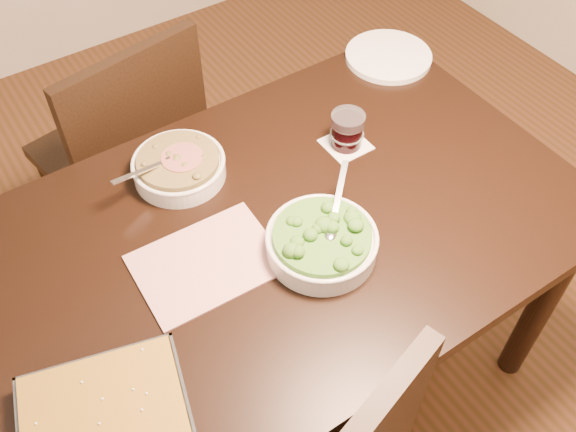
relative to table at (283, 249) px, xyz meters
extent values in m
plane|color=#482F14|center=(0.00, 0.00, -0.65)|extent=(4.00, 4.00, 0.00)
cube|color=black|center=(0.00, 0.00, 0.08)|extent=(1.40, 0.90, 0.04)
cube|color=black|center=(0.00, 0.00, 0.01)|extent=(1.26, 0.76, 0.08)
cylinder|color=black|center=(0.62, -0.37, -0.30)|extent=(0.07, 0.07, 0.71)
cylinder|color=black|center=(-0.62, 0.37, -0.30)|extent=(0.07, 0.07, 0.71)
cylinder|color=black|center=(0.62, 0.37, -0.30)|extent=(0.07, 0.07, 0.71)
cube|color=#A32E32|center=(-0.20, 0.00, 0.10)|extent=(0.31, 0.23, 0.01)
cube|color=white|center=(0.28, 0.13, 0.10)|extent=(0.11, 0.11, 0.00)
cylinder|color=silver|center=(-0.12, 0.27, 0.12)|extent=(0.22, 0.22, 0.04)
torus|color=silver|center=(-0.12, 0.27, 0.14)|extent=(0.23, 0.23, 0.01)
cylinder|color=#3E3410|center=(-0.12, 0.27, 0.15)|extent=(0.20, 0.20, 0.02)
cube|color=silver|center=(-0.19, 0.25, 0.16)|extent=(0.14, 0.05, 0.04)
cylinder|color=maroon|center=(-0.11, 0.26, 0.15)|extent=(0.10, 0.10, 0.00)
cylinder|color=silver|center=(0.03, -0.11, 0.12)|extent=(0.24, 0.24, 0.05)
torus|color=silver|center=(0.03, -0.11, 0.15)|extent=(0.25, 0.25, 0.01)
cylinder|color=#1E5513|center=(0.03, -0.11, 0.15)|extent=(0.22, 0.22, 0.02)
cube|color=silver|center=(0.08, -0.06, 0.16)|extent=(0.13, 0.12, 0.05)
cube|color=silver|center=(-0.52, -0.21, 0.10)|extent=(0.34, 0.29, 0.01)
cube|color=#55340C|center=(-0.52, -0.21, 0.12)|extent=(0.32, 0.27, 0.05)
cube|color=silver|center=(-0.49, -0.10, 0.12)|extent=(0.29, 0.08, 0.04)
cube|color=silver|center=(-0.38, -0.24, 0.12)|extent=(0.06, 0.21, 0.04)
cylinder|color=black|center=(0.28, 0.13, 0.13)|extent=(0.08, 0.08, 0.07)
cylinder|color=silver|center=(0.28, 0.13, 0.18)|extent=(0.08, 0.08, 0.03)
cylinder|color=white|center=(0.60, 0.35, 0.10)|extent=(0.25, 0.25, 0.02)
cube|color=black|center=(-0.14, 0.75, -0.21)|extent=(0.50, 0.50, 0.04)
cylinder|color=black|center=(0.01, 0.97, -0.44)|extent=(0.04, 0.04, 0.42)
cylinder|color=black|center=(0.08, 0.60, -0.44)|extent=(0.04, 0.04, 0.42)
cylinder|color=black|center=(-0.36, 0.90, -0.44)|extent=(0.04, 0.04, 0.42)
cylinder|color=black|center=(-0.29, 0.54, -0.44)|extent=(0.04, 0.04, 0.42)
cube|color=black|center=(-0.11, 0.56, 0.03)|extent=(0.43, 0.11, 0.46)
camera|label=1|loc=(-0.51, -0.78, 1.22)|focal=40.00mm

